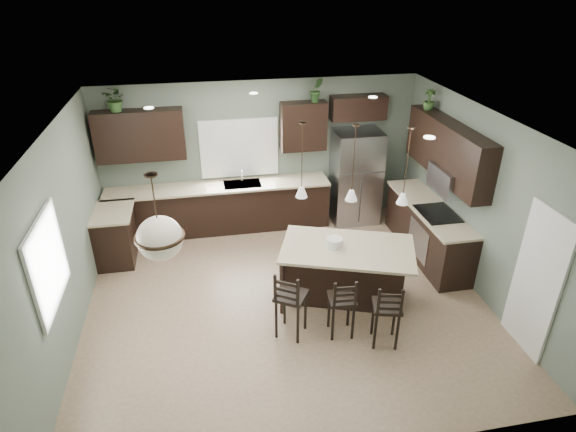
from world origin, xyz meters
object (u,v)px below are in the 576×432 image
(plant_back_left, at_px, (116,99))
(kitchen_island, at_px, (346,274))
(serving_dish, at_px, (334,243))
(bar_stool_right, at_px, (386,313))
(refrigerator, at_px, (355,177))
(bar_stool_center, at_px, (342,305))
(bar_stool_left, at_px, (291,303))

(plant_back_left, bearing_deg, kitchen_island, -38.79)
(kitchen_island, bearing_deg, plant_back_left, 160.65)
(serving_dish, relative_size, bar_stool_right, 0.24)
(serving_dish, bearing_deg, refrigerator, 65.61)
(serving_dish, height_order, bar_stool_right, serving_dish)
(refrigerator, distance_m, bar_stool_center, 3.52)
(refrigerator, relative_size, plant_back_left, 4.26)
(bar_stool_left, xyz_separation_m, plant_back_left, (-2.38, 3.32, 2.08))
(kitchen_island, xyz_separation_m, bar_stool_right, (0.24, -1.04, 0.04))
(bar_stool_right, bearing_deg, refrigerator, 92.90)
(bar_stool_right, distance_m, plant_back_left, 5.59)
(serving_dish, xyz_separation_m, plant_back_left, (-3.16, 2.63, 1.62))
(bar_stool_right, bearing_deg, bar_stool_center, 165.56)
(refrigerator, height_order, plant_back_left, plant_back_left)
(bar_stool_center, bearing_deg, refrigerator, 74.07)
(plant_back_left, bearing_deg, serving_dish, -39.71)
(refrigerator, xyz_separation_m, bar_stool_center, (-1.22, -3.28, -0.44))
(serving_dish, relative_size, plant_back_left, 0.55)
(kitchen_island, height_order, plant_back_left, plant_back_left)
(bar_stool_right, height_order, plant_back_left, plant_back_left)
(bar_stool_left, bearing_deg, plant_back_left, 156.96)
(refrigerator, relative_size, serving_dish, 7.71)
(kitchen_island, bearing_deg, bar_stool_right, -57.33)
(refrigerator, xyz_separation_m, plant_back_left, (-4.28, 0.16, 1.69))
(refrigerator, height_order, bar_stool_center, refrigerator)
(refrigerator, bearing_deg, plant_back_left, 177.81)
(serving_dish, bearing_deg, plant_back_left, 140.29)
(refrigerator, height_order, bar_stool_left, refrigerator)
(refrigerator, height_order, kitchen_island, refrigerator)
(kitchen_island, distance_m, bar_stool_center, 0.80)
(bar_stool_left, distance_m, bar_stool_right, 1.28)
(serving_dish, relative_size, bar_stool_left, 0.23)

